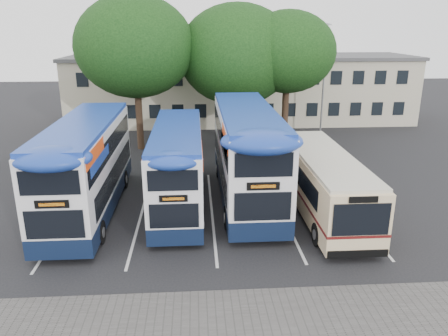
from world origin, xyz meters
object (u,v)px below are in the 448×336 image
lamp_post (324,75)px  tree_mid (237,55)px  tree_left (135,47)px  bus_dd_right (246,150)px  bus_single (323,179)px  bus_dd_mid (178,163)px  bus_dd_left (87,163)px  tree_right (288,52)px

lamp_post → tree_mid: size_ratio=0.86×
tree_left → tree_mid: size_ratio=1.05×
tree_left → bus_dd_right: size_ratio=0.95×
bus_dd_right → bus_single: bearing=-31.5°
bus_single → tree_left: bearing=129.7°
lamp_post → bus_dd_mid: lamp_post is taller
lamp_post → bus_dd_right: bearing=-120.6°
bus_single → bus_dd_right: bearing=148.5°
tree_left → bus_dd_left: tree_left is taller
bus_dd_right → tree_mid: bearing=87.2°
bus_dd_mid → bus_dd_right: 3.71m
bus_dd_left → bus_dd_mid: 4.43m
tree_left → bus_dd_mid: tree_left is taller
tree_left → bus_dd_right: (6.80, -10.29, -4.78)m
lamp_post → tree_right: 4.79m
tree_right → tree_mid: bearing=167.0°
tree_left → bus_single: tree_left is taller
lamp_post → bus_dd_mid: size_ratio=0.91×
tree_right → bus_single: tree_right is taller
bus_dd_mid → bus_single: bus_dd_mid is taller
tree_mid → bus_dd_mid: tree_mid is taller
tree_mid → bus_dd_right: tree_mid is taller
bus_dd_left → bus_dd_mid: bus_dd_left is taller
lamp_post → bus_dd_left: bearing=-137.5°
tree_right → bus_dd_left: (-12.22, -12.00, -4.51)m
tree_mid → bus_single: tree_mid is taller
bus_dd_mid → bus_single: (7.12, -1.27, -0.58)m
lamp_post → bus_single: size_ratio=0.90×
bus_dd_left → bus_dd_mid: bearing=4.6°
tree_right → bus_dd_right: (-4.23, -10.73, -4.35)m
lamp_post → bus_single: 16.34m
lamp_post → tree_right: (-3.60, -2.49, 1.94)m
bus_dd_mid → tree_mid: bearing=71.6°
lamp_post → tree_right: tree_right is taller
bus_dd_left → bus_single: 11.60m
tree_mid → bus_dd_right: bearing=-92.8°
tree_right → bus_dd_right: bearing=-111.5°
tree_left → bus_dd_left: (-1.18, -11.55, -4.94)m
lamp_post → tree_mid: bearing=-167.2°
tree_right → bus_dd_mid: tree_right is taller
tree_mid → tree_right: 3.76m
tree_left → bus_dd_left: 12.62m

